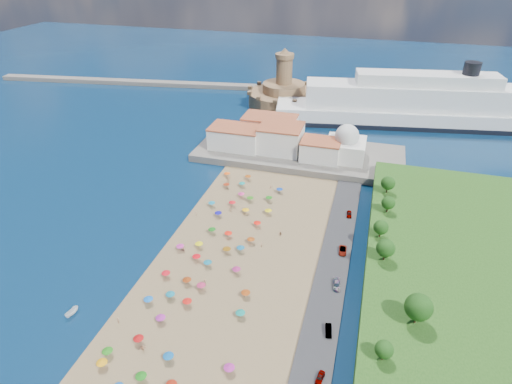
% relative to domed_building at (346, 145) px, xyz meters
% --- Properties ---
extents(ground, '(700.00, 700.00, 0.00)m').
position_rel_domed_building_xyz_m(ground, '(-30.00, -71.00, -8.97)').
color(ground, '#071938').
rests_on(ground, ground).
extents(terrace, '(90.00, 36.00, 3.00)m').
position_rel_domed_building_xyz_m(terrace, '(-20.00, 2.00, -7.47)').
color(terrace, '#59544C').
rests_on(terrace, ground).
extents(jetty, '(18.00, 70.00, 2.40)m').
position_rel_domed_building_xyz_m(jetty, '(-42.00, 37.00, -7.77)').
color(jetty, '#59544C').
rests_on(jetty, ground).
extents(breakwater, '(199.03, 34.77, 2.60)m').
position_rel_domed_building_xyz_m(breakwater, '(-140.00, 82.00, -7.67)').
color(breakwater, '#59544C').
rests_on(breakwater, ground).
extents(waterfront_buildings, '(57.00, 29.00, 11.00)m').
position_rel_domed_building_xyz_m(waterfront_buildings, '(-33.05, 2.64, -1.10)').
color(waterfront_buildings, silver).
rests_on(waterfront_buildings, terrace).
extents(domed_building, '(16.00, 16.00, 15.00)m').
position_rel_domed_building_xyz_m(domed_building, '(0.00, 0.00, 0.00)').
color(domed_building, silver).
rests_on(domed_building, terrace).
extents(fortress, '(40.00, 40.00, 32.40)m').
position_rel_domed_building_xyz_m(fortress, '(-42.00, 67.00, -2.29)').
color(fortress, olive).
rests_on(fortress, ground).
extents(cruise_ship, '(150.43, 46.35, 32.52)m').
position_rel_domed_building_xyz_m(cruise_ship, '(32.68, 57.53, 0.66)').
color(cruise_ship, black).
rests_on(cruise_ship, ground).
extents(beach_parasols, '(33.15, 115.41, 2.20)m').
position_rel_domed_building_xyz_m(beach_parasols, '(-31.29, -81.96, -6.83)').
color(beach_parasols, gray).
rests_on(beach_parasols, beach).
extents(beachgoers, '(31.99, 98.86, 1.85)m').
position_rel_domed_building_xyz_m(beachgoers, '(-32.30, -72.14, -7.85)').
color(beachgoers, tan).
rests_on(beachgoers, beach).
extents(moored_boats, '(5.62, 35.01, 1.64)m').
position_rel_domed_building_xyz_m(moored_boats, '(-59.25, -117.74, -8.20)').
color(moored_boats, white).
rests_on(moored_boats, ground).
extents(parked_cars, '(2.56, 70.45, 1.41)m').
position_rel_domed_building_xyz_m(parked_cars, '(6.00, -72.82, -7.59)').
color(parked_cars, gray).
rests_on(parked_cars, promenade).
extents(hillside_trees, '(14.58, 102.82, 8.18)m').
position_rel_domed_building_xyz_m(hillside_trees, '(19.89, -84.02, 1.17)').
color(hillside_trees, '#382314').
rests_on(hillside_trees, hillside).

